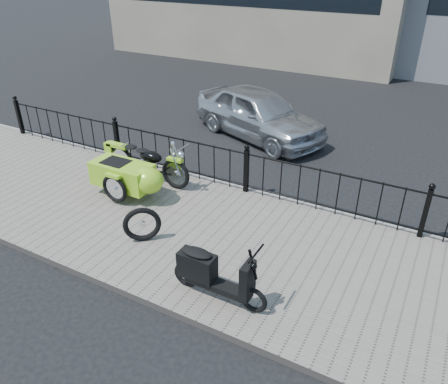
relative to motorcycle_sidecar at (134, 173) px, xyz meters
The scene contains 8 objects.
ground 2.09m from the motorcycle_sidecar, ahead, with size 120.00×120.00×0.00m, color black.
sidewalk 2.16m from the motorcycle_sidecar, 16.35° to the right, with size 30.00×3.80×0.12m, color slate.
curb 2.48m from the motorcycle_sidecar, 34.02° to the left, with size 30.00×0.10×0.12m, color gray.
iron_fence 2.34m from the motorcycle_sidecar, 31.18° to the left, with size 14.11×0.11×1.08m.
motorcycle_sidecar is the anchor object (origin of this frame).
scooter 3.56m from the motorcycle_sidecar, 32.76° to the right, with size 1.55×0.45×1.05m.
spare_tire 1.77m from the motorcycle_sidecar, 46.86° to the right, with size 0.67×0.67×0.10m, color black.
sedan_car 4.51m from the motorcycle_sidecar, 79.83° to the left, with size 1.63×4.05×1.38m, color #B7BABF.
Camera 1 is at (3.52, -6.10, 4.66)m, focal length 35.00 mm.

